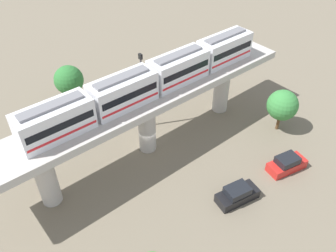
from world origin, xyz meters
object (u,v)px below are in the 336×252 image
(parked_car_red, at_px, (287,164))
(parked_car_black, at_px, (237,194))
(train, at_px, (152,79))
(tree_near_viaduct, at_px, (282,105))
(tree_far_corner, at_px, (69,80))
(signal_post, at_px, (142,89))

(parked_car_red, bearing_deg, parked_car_black, 97.68)
(train, xyz_separation_m, tree_near_viaduct, (-7.25, -13.22, -5.25))
(parked_car_red, bearing_deg, tree_far_corner, 37.37)
(signal_post, bearing_deg, tree_far_corner, 24.38)
(parked_car_black, xyz_separation_m, tree_far_corner, (24.55, 4.59, 2.96))
(parked_car_black, xyz_separation_m, parked_car_red, (-0.59, -7.12, 0.00))
(parked_car_red, relative_size, tree_far_corner, 0.81)
(parked_car_black, height_order, signal_post, signal_post)
(train, bearing_deg, signal_post, -18.07)
(parked_car_red, height_order, tree_near_viaduct, tree_near_viaduct)
(parked_car_black, xyz_separation_m, signal_post, (14.81, 0.18, 4.68))
(tree_near_viaduct, xyz_separation_m, signal_post, (10.65, 12.11, 1.93))
(train, height_order, tree_far_corner, train)
(tree_near_viaduct, bearing_deg, parked_car_black, 109.23)
(train, xyz_separation_m, signal_post, (3.40, -1.11, -3.32))
(parked_car_black, bearing_deg, train, 17.72)
(tree_far_corner, bearing_deg, tree_near_viaduct, -140.98)
(tree_far_corner, xyz_separation_m, signal_post, (-9.74, -4.41, 1.72))
(parked_car_black, bearing_deg, tree_far_corner, 21.88)
(train, xyz_separation_m, tree_far_corner, (13.14, 3.31, -5.04))
(parked_car_black, relative_size, signal_post, 0.46)
(train, distance_m, tree_far_corner, 14.46)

